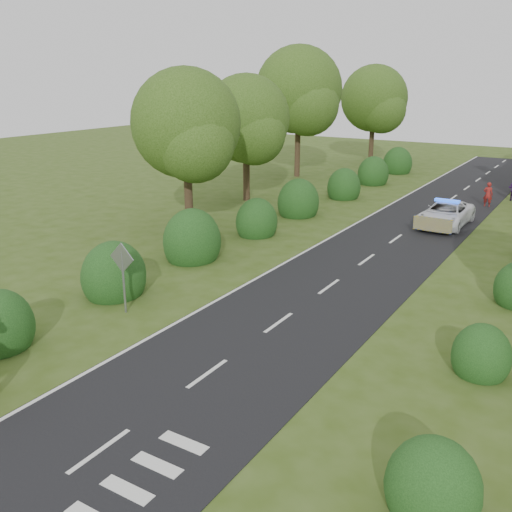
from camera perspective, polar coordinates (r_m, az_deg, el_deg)
The scene contains 11 objects.
ground at distance 16.18m, azimuth -4.88°, elevation -11.69°, with size 120.00×120.00×0.00m, color #364F14.
road at distance 28.71m, azimuth 13.15°, elevation 1.20°, with size 6.00×70.00×0.02m, color black.
road_markings at distance 27.37m, azimuth 8.58°, elevation 0.70°, with size 4.96×70.00×0.01m.
hedgerow_left at distance 28.35m, azimuth -1.51°, elevation 3.01°, with size 2.75×50.41×3.00m.
tree_left_a at distance 29.57m, azimuth -6.80°, elevation 12.54°, with size 5.74×5.60×8.38m.
tree_left_b at distance 36.97m, azimuth -0.78°, elevation 13.20°, with size 5.74×5.60×8.07m.
tree_left_c at distance 46.25m, azimuth 4.53°, elevation 15.89°, with size 6.97×6.80×10.22m.
tree_left_d at distance 54.48m, azimuth 11.92°, elevation 14.90°, with size 6.15×6.00×8.89m.
road_sign at distance 19.94m, azimuth -13.20°, elevation -1.12°, with size 1.06×0.08×2.53m.
police_van at distance 32.86m, azimuth 18.45°, elevation 4.00°, with size 2.32×4.88×1.48m.
pedestrian_red at distance 38.66m, azimuth 22.18°, elevation 5.72°, with size 0.57×0.37×1.56m, color maroon.
Camera 1 is at (8.53, -11.25, 7.91)m, focal length 40.00 mm.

